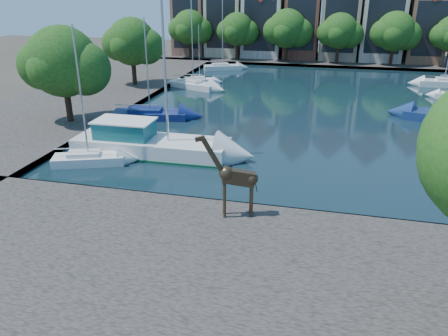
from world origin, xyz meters
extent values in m
plane|color=#38332B|center=(0.00, 0.00, 0.00)|extent=(160.00, 160.00, 0.00)
cube|color=black|center=(0.00, 24.00, 0.04)|extent=(38.00, 50.00, 0.08)
cube|color=#4E4844|center=(0.00, -7.00, 0.25)|extent=(50.00, 14.00, 0.50)
cube|color=#4E4844|center=(0.00, 56.00, 0.25)|extent=(60.00, 16.00, 0.50)
cube|color=#4E4844|center=(-25.00, 24.00, 0.25)|extent=(14.00, 52.00, 0.50)
cube|color=#895D4A|center=(-23.00, 56.00, 6.00)|extent=(5.39, 9.00, 11.00)
cube|color=black|center=(-23.00, 51.52, 6.00)|extent=(4.40, 0.05, 8.25)
cube|color=beige|center=(-17.00, 56.00, 6.75)|extent=(5.88, 9.00, 12.50)
cube|color=black|center=(-17.00, 51.52, 6.75)|extent=(4.80, 0.05, 9.38)
cube|color=beige|center=(-10.50, 56.00, 5.75)|extent=(6.37, 9.00, 10.50)
cube|color=black|center=(-10.50, 51.52, 5.75)|extent=(5.20, 0.05, 7.88)
cube|color=brown|center=(-4.00, 56.00, 7.00)|extent=(5.39, 9.00, 13.00)
cube|color=black|center=(-4.00, 51.52, 7.00)|extent=(4.40, 0.05, 9.75)
cube|color=tan|center=(2.00, 56.00, 6.25)|extent=(5.88, 9.00, 11.50)
cube|color=black|center=(2.00, 51.52, 6.25)|extent=(4.80, 0.05, 8.62)
cube|color=beige|center=(8.50, 56.00, 6.50)|extent=(6.37, 9.00, 12.00)
cube|color=black|center=(8.50, 51.52, 6.50)|extent=(5.20, 0.05, 9.00)
cube|color=brown|center=(15.00, 56.00, 5.75)|extent=(5.39, 9.00, 10.50)
cube|color=black|center=(15.00, 51.52, 5.75)|extent=(4.40, 0.05, 7.88)
cylinder|color=#332114|center=(-22.00, 50.50, 2.10)|extent=(0.50, 0.50, 3.20)
sphere|color=#173B11|center=(-22.00, 50.50, 5.38)|extent=(5.60, 5.60, 5.60)
sphere|color=#173B11|center=(-20.32, 50.80, 4.82)|extent=(4.20, 4.20, 4.20)
sphere|color=#173B11|center=(-23.54, 50.10, 5.10)|extent=(3.92, 3.92, 3.92)
cylinder|color=#332114|center=(-14.00, 50.50, 2.10)|extent=(0.50, 0.50, 3.20)
sphere|color=#173B11|center=(-14.00, 50.50, 5.26)|extent=(5.20, 5.20, 5.20)
sphere|color=#173B11|center=(-12.44, 50.80, 4.74)|extent=(3.90, 3.90, 3.90)
sphere|color=#173B11|center=(-15.43, 50.10, 5.00)|extent=(3.64, 3.64, 3.64)
cylinder|color=#332114|center=(-6.00, 50.50, 2.10)|extent=(0.50, 0.50, 3.20)
sphere|color=#173B11|center=(-6.00, 50.50, 5.50)|extent=(6.00, 6.00, 6.00)
sphere|color=#173B11|center=(-4.20, 50.80, 4.90)|extent=(4.50, 4.50, 4.50)
sphere|color=#173B11|center=(-7.65, 50.10, 5.20)|extent=(4.20, 4.20, 4.20)
cylinder|color=#332114|center=(2.00, 50.50, 2.10)|extent=(0.50, 0.50, 3.20)
sphere|color=#173B11|center=(2.00, 50.50, 5.32)|extent=(5.40, 5.40, 5.40)
sphere|color=#173B11|center=(3.62, 50.80, 4.78)|extent=(4.05, 4.05, 4.05)
sphere|color=#173B11|center=(0.51, 50.10, 5.05)|extent=(3.78, 3.78, 3.78)
cylinder|color=#332114|center=(10.00, 50.50, 2.10)|extent=(0.50, 0.50, 3.20)
sphere|color=#173B11|center=(10.00, 50.50, 5.44)|extent=(5.80, 5.80, 5.80)
sphere|color=#173B11|center=(11.74, 50.80, 4.86)|extent=(4.35, 4.35, 4.35)
sphere|color=#173B11|center=(8.40, 50.10, 5.15)|extent=(4.06, 4.06, 4.06)
sphere|color=#173B11|center=(16.57, 50.10, 5.00)|extent=(3.64, 3.64, 3.64)
cylinder|color=#332114|center=(-21.00, 12.00, 2.20)|extent=(0.54, 0.54, 3.40)
sphere|color=#173B11|center=(-21.00, 12.00, 5.70)|extent=(6.00, 6.00, 6.00)
sphere|color=#173B11|center=(-19.20, 12.30, 5.10)|extent=(4.50, 4.50, 4.50)
sphere|color=#173B11|center=(-22.65, 11.60, 5.40)|extent=(4.20, 4.20, 4.20)
cylinder|color=#332114|center=(-22.00, 28.00, 2.20)|extent=(0.54, 0.54, 3.40)
sphere|color=#173B11|center=(-22.00, 28.00, 5.58)|extent=(5.60, 5.60, 5.60)
sphere|color=#173B11|center=(-20.32, 28.30, 5.02)|extent=(4.20, 4.20, 4.20)
sphere|color=#173B11|center=(-23.54, 27.60, 5.30)|extent=(3.92, 3.92, 3.92)
cylinder|color=#3B2D1D|center=(-3.56, -1.92, 1.41)|extent=(0.14, 0.14, 1.83)
cylinder|color=#3B2D1D|center=(-3.69, -1.55, 1.41)|extent=(0.14, 0.14, 1.83)
cylinder|color=#3B2D1D|center=(-2.24, -1.47, 1.41)|extent=(0.14, 0.14, 1.83)
cylinder|color=#3B2D1D|center=(-2.36, -1.11, 1.41)|extent=(0.14, 0.14, 1.83)
cube|color=#3B2D1D|center=(-2.92, -1.50, 2.63)|extent=(1.83, 1.02, 1.07)
cylinder|color=#3B2D1D|center=(-4.15, -1.91, 3.82)|extent=(1.19, 0.62, 1.89)
cube|color=#3B2D1D|center=(-4.75, -2.11, 4.75)|extent=(0.53, 0.31, 0.29)
cube|color=silver|center=(-11.20, 6.86, 0.82)|extent=(11.43, 3.48, 1.48)
cube|color=#14575B|center=(-13.21, 6.84, 1.79)|extent=(4.05, 2.56, 1.37)
cylinder|color=#B2B2B7|center=(-9.86, 6.88, 6.92)|extent=(0.18, 0.18, 11.41)
cube|color=silver|center=(-14.69, 4.00, 0.50)|extent=(5.12, 3.31, 0.85)
cube|color=silver|center=(-14.69, 4.00, 0.79)|extent=(2.40, 1.86, 0.47)
cylinder|color=#B2B2B7|center=(-14.69, 4.00, 5.07)|extent=(0.11, 0.11, 8.67)
cube|color=navy|center=(-15.00, 15.81, 0.52)|extent=(7.30, 3.75, 0.87)
cube|color=navy|center=(-15.00, 15.81, 0.81)|extent=(3.32, 2.27, 0.49)
cylinder|color=#B2B2B7|center=(-15.00, 15.81, 4.94)|extent=(0.12, 0.12, 8.37)
cube|color=silver|center=(-15.00, 29.54, 0.52)|extent=(6.77, 4.36, 0.88)
cube|color=silver|center=(-15.00, 29.54, 0.82)|extent=(3.17, 2.46, 0.49)
cylinder|color=#B2B2B7|center=(-15.00, 29.54, 5.88)|extent=(0.12, 0.12, 10.23)
cube|color=white|center=(-15.00, 32.26, 0.48)|extent=(4.29, 2.41, 0.81)
cube|color=white|center=(-15.00, 32.26, 0.75)|extent=(1.97, 1.41, 0.45)
cylinder|color=#B2B2B7|center=(-15.00, 32.26, 4.01)|extent=(0.11, 0.11, 6.60)
cube|color=silver|center=(-14.52, 42.68, 0.52)|extent=(5.77, 3.92, 0.87)
cube|color=silver|center=(-14.52, 42.68, 0.81)|extent=(2.72, 2.18, 0.48)
cylinder|color=#B2B2B7|center=(-14.52, 42.68, 5.45)|extent=(0.12, 0.12, 9.39)
cube|color=silver|center=(15.00, 37.65, 0.56)|extent=(5.99, 2.27, 0.96)
cube|color=silver|center=(15.00, 37.65, 0.88)|extent=(2.64, 1.54, 0.54)
camera|label=1|loc=(1.04, -21.28, 11.53)|focal=35.00mm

